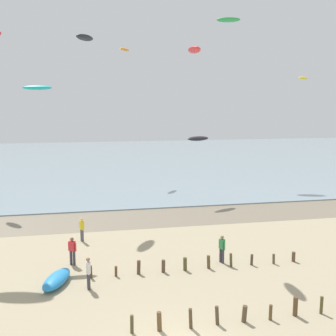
{
  "coord_description": "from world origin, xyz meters",
  "views": [
    {
      "loc": [
        -3.24,
        -14.49,
        9.55
      ],
      "look_at": [
        1.71,
        10.03,
        5.71
      ],
      "focal_mm": 44.36,
      "sensor_mm": 36.0,
      "label": 1
    }
  ],
  "objects_px": {
    "person_by_waterline": "(88,272)",
    "kite_aloft_3": "(228,20)",
    "person_mid_beach": "(72,250)",
    "kite_aloft_11": "(198,139)",
    "kite_aloft_2": "(194,50)",
    "kite_aloft_10": "(85,38)",
    "person_left_flank": "(222,248)",
    "kite_aloft_9": "(124,50)",
    "kite_aloft_8": "(303,78)",
    "kite_aloft_6": "(37,88)",
    "person_far_down_beach": "(82,229)",
    "grounded_kite": "(57,279)"
  },
  "relations": [
    {
      "from": "kite_aloft_6",
      "to": "kite_aloft_8",
      "type": "distance_m",
      "value": 34.76
    },
    {
      "from": "kite_aloft_2",
      "to": "kite_aloft_6",
      "type": "xyz_separation_m",
      "value": [
        -10.31,
        2.36,
        -2.44
      ]
    },
    {
      "from": "kite_aloft_6",
      "to": "person_left_flank",
      "type": "bearing_deg",
      "value": -30.62
    },
    {
      "from": "person_by_waterline",
      "to": "kite_aloft_2",
      "type": "height_order",
      "value": "kite_aloft_2"
    },
    {
      "from": "person_mid_beach",
      "to": "kite_aloft_10",
      "type": "height_order",
      "value": "kite_aloft_10"
    },
    {
      "from": "person_by_waterline",
      "to": "kite_aloft_10",
      "type": "distance_m",
      "value": 21.59
    },
    {
      "from": "person_by_waterline",
      "to": "kite_aloft_6",
      "type": "xyz_separation_m",
      "value": [
        -3.02,
        8.75,
        9.75
      ]
    },
    {
      "from": "person_left_flank",
      "to": "kite_aloft_8",
      "type": "height_order",
      "value": "kite_aloft_8"
    },
    {
      "from": "kite_aloft_9",
      "to": "kite_aloft_11",
      "type": "relative_size",
      "value": 0.8
    },
    {
      "from": "kite_aloft_6",
      "to": "kite_aloft_9",
      "type": "distance_m",
      "value": 26.62
    },
    {
      "from": "person_far_down_beach",
      "to": "kite_aloft_11",
      "type": "relative_size",
      "value": 0.66
    },
    {
      "from": "person_left_flank",
      "to": "kite_aloft_3",
      "type": "bearing_deg",
      "value": 70.44
    },
    {
      "from": "kite_aloft_2",
      "to": "kite_aloft_8",
      "type": "xyz_separation_m",
      "value": [
        19.32,
        20.44,
        -0.37
      ]
    },
    {
      "from": "kite_aloft_3",
      "to": "kite_aloft_9",
      "type": "distance_m",
      "value": 13.73
    },
    {
      "from": "person_by_waterline",
      "to": "kite_aloft_3",
      "type": "height_order",
      "value": "kite_aloft_3"
    },
    {
      "from": "person_left_flank",
      "to": "kite_aloft_9",
      "type": "bearing_deg",
      "value": 94.89
    },
    {
      "from": "person_far_down_beach",
      "to": "kite_aloft_2",
      "type": "distance_m",
      "value": 14.47
    },
    {
      "from": "kite_aloft_11",
      "to": "kite_aloft_6",
      "type": "bearing_deg",
      "value": 8.39
    },
    {
      "from": "kite_aloft_3",
      "to": "kite_aloft_10",
      "type": "height_order",
      "value": "kite_aloft_3"
    },
    {
      "from": "person_left_flank",
      "to": "kite_aloft_9",
      "type": "distance_m",
      "value": 35.01
    },
    {
      "from": "grounded_kite",
      "to": "kite_aloft_3",
      "type": "distance_m",
      "value": 41.53
    },
    {
      "from": "kite_aloft_2",
      "to": "kite_aloft_8",
      "type": "distance_m",
      "value": 28.12
    },
    {
      "from": "person_mid_beach",
      "to": "kite_aloft_2",
      "type": "height_order",
      "value": "kite_aloft_2"
    },
    {
      "from": "person_far_down_beach",
      "to": "kite_aloft_9",
      "type": "relative_size",
      "value": 0.82
    },
    {
      "from": "person_left_flank",
      "to": "kite_aloft_2",
      "type": "xyz_separation_m",
      "value": [
        -0.71,
        4.29,
        12.19
      ]
    },
    {
      "from": "person_left_flank",
      "to": "kite_aloft_8",
      "type": "bearing_deg",
      "value": 53.03
    },
    {
      "from": "person_mid_beach",
      "to": "kite_aloft_9",
      "type": "height_order",
      "value": "kite_aloft_9"
    },
    {
      "from": "person_mid_beach",
      "to": "kite_aloft_6",
      "type": "height_order",
      "value": "kite_aloft_6"
    },
    {
      "from": "person_left_flank",
      "to": "kite_aloft_6",
      "type": "relative_size",
      "value": 0.89
    },
    {
      "from": "person_mid_beach",
      "to": "kite_aloft_9",
      "type": "distance_m",
      "value": 34.2
    },
    {
      "from": "person_left_flank",
      "to": "kite_aloft_10",
      "type": "distance_m",
      "value": 21.48
    },
    {
      "from": "kite_aloft_10",
      "to": "kite_aloft_2",
      "type": "bearing_deg",
      "value": -114.93
    },
    {
      "from": "kite_aloft_2",
      "to": "kite_aloft_10",
      "type": "xyz_separation_m",
      "value": [
        -6.99,
        9.83,
        2.05
      ]
    },
    {
      "from": "person_mid_beach",
      "to": "grounded_kite",
      "type": "height_order",
      "value": "person_mid_beach"
    },
    {
      "from": "person_mid_beach",
      "to": "person_left_flank",
      "type": "bearing_deg",
      "value": -9.17
    },
    {
      "from": "person_mid_beach",
      "to": "kite_aloft_11",
      "type": "distance_m",
      "value": 19.64
    },
    {
      "from": "person_by_waterline",
      "to": "person_far_down_beach",
      "type": "bearing_deg",
      "value": 92.64
    },
    {
      "from": "grounded_kite",
      "to": "kite_aloft_11",
      "type": "relative_size",
      "value": 1.1
    },
    {
      "from": "kite_aloft_3",
      "to": "kite_aloft_10",
      "type": "distance_m",
      "value": 24.08
    },
    {
      "from": "kite_aloft_8",
      "to": "kite_aloft_9",
      "type": "relative_size",
      "value": 1.05
    },
    {
      "from": "person_by_waterline",
      "to": "person_far_down_beach",
      "type": "relative_size",
      "value": 1.0
    },
    {
      "from": "person_mid_beach",
      "to": "kite_aloft_6",
      "type": "relative_size",
      "value": 0.89
    },
    {
      "from": "kite_aloft_8",
      "to": "kite_aloft_11",
      "type": "distance_m",
      "value": 19.0
    },
    {
      "from": "kite_aloft_11",
      "to": "person_far_down_beach",
      "type": "bearing_deg",
      "value": 16.84
    },
    {
      "from": "kite_aloft_8",
      "to": "person_mid_beach",
      "type": "bearing_deg",
      "value": 3.29
    },
    {
      "from": "grounded_kite",
      "to": "kite_aloft_10",
      "type": "distance_m",
      "value": 21.46
    },
    {
      "from": "person_by_waterline",
      "to": "kite_aloft_11",
      "type": "xyz_separation_m",
      "value": [
        10.92,
        18.29,
        5.32
      ]
    },
    {
      "from": "kite_aloft_3",
      "to": "kite_aloft_6",
      "type": "distance_m",
      "value": 32.52
    },
    {
      "from": "person_by_waterline",
      "to": "kite_aloft_8",
      "type": "bearing_deg",
      "value": 45.24
    },
    {
      "from": "kite_aloft_6",
      "to": "kite_aloft_3",
      "type": "bearing_deg",
      "value": 47.01
    }
  ]
}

